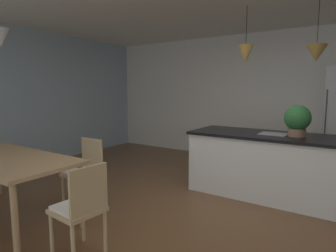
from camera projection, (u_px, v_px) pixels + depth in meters
The scene contains 11 objects.
ground_plane at pixel (204, 222), 3.31m from camera, with size 10.00×8.40×0.04m, color brown.
wall_back_kitchen at pixel (276, 98), 5.83m from camera, with size 10.00×0.12×2.70m, color white.
window_wall_left_glazing at pixel (13, 99), 5.37m from camera, with size 0.06×8.40×2.70m, color #9EB7C6.
dining_table at pixel (2, 162), 3.28m from camera, with size 2.00×0.89×0.76m.
chair_far_right at pixel (85, 170), 3.73m from camera, with size 0.40×0.40×0.87m.
chair_kitchen_end at pixel (81, 207), 2.55m from camera, with size 0.43×0.43×0.87m.
kitchen_island at pixel (273, 165), 4.01m from camera, with size 2.33×0.89×0.91m.
pendant_over_table at pixel (0, 38), 3.24m from camera, with size 0.20×0.20×0.69m.
pendant_over_island_main at pixel (246, 54), 4.05m from camera, with size 0.21×0.21×0.81m.
pendant_over_island_aux at pixel (316, 53), 3.56m from camera, with size 0.25×0.25×0.83m.
potted_plant_on_island at pixel (298, 120), 3.76m from camera, with size 0.34×0.34×0.42m.
Camera 1 is at (1.39, -2.85, 1.52)m, focal length 30.24 mm.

